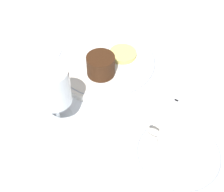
{
  "coord_description": "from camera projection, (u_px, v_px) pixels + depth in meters",
  "views": [
    {
      "loc": [
        -0.28,
        0.41,
        0.49
      ],
      "look_at": [
        -0.09,
        0.06,
        0.04
      ],
      "focal_mm": 50.0,
      "sensor_mm": 36.0,
      "label": 1
    }
  ],
  "objects": [
    {
      "name": "dessert_cake",
      "position": [
        101.0,
        65.0,
        0.66
      ],
      "size": [
        0.06,
        0.06,
        0.05
      ],
      "color": "#381E0F",
      "rests_on": "dinner_plate"
    },
    {
      "name": "coffee_cup",
      "position": [
        181.0,
        141.0,
        0.53
      ],
      "size": [
        0.11,
        0.08,
        0.06
      ],
      "color": "white",
      "rests_on": "saucer"
    },
    {
      "name": "wine_glass",
      "position": [
        53.0,
        89.0,
        0.55
      ],
      "size": [
        0.07,
        0.07,
        0.13
      ],
      "color": "silver",
      "rests_on": "ground_plane"
    },
    {
      "name": "dinner_plate",
      "position": [
        106.0,
        63.0,
        0.71
      ],
      "size": [
        0.24,
        0.24,
        0.01
      ],
      "color": "white",
      "rests_on": "ground_plane"
    },
    {
      "name": "spoon",
      "position": [
        156.0,
        139.0,
        0.57
      ],
      "size": [
        0.03,
        0.11,
        0.0
      ],
      "color": "silver",
      "rests_on": "saucer"
    },
    {
      "name": "pineapple_slice",
      "position": [
        123.0,
        54.0,
        0.71
      ],
      "size": [
        0.06,
        0.06,
        0.01
      ],
      "color": "#EFE075",
      "rests_on": "dinner_plate"
    },
    {
      "name": "saucer",
      "position": [
        178.0,
        154.0,
        0.55
      ],
      "size": [
        0.16,
        0.16,
        0.01
      ],
      "color": "white",
      "rests_on": "ground_plane"
    },
    {
      "name": "ground_plane",
      "position": [
        91.0,
        75.0,
        0.69
      ],
      "size": [
        3.0,
        3.0,
        0.0
      ],
      "primitive_type": "plane",
      "color": "white"
    },
    {
      "name": "fork",
      "position": [
        181.0,
        94.0,
        0.65
      ],
      "size": [
        0.03,
        0.19,
        0.01
      ],
      "color": "silver",
      "rests_on": "ground_plane"
    }
  ]
}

